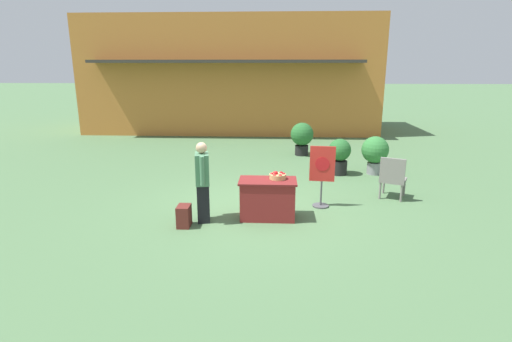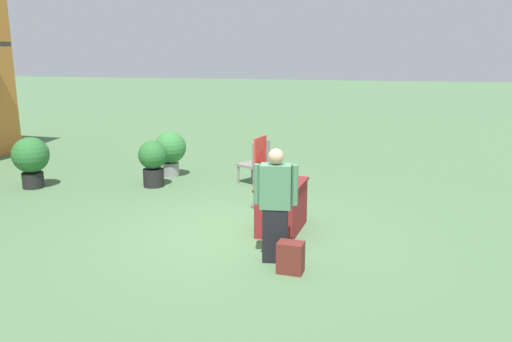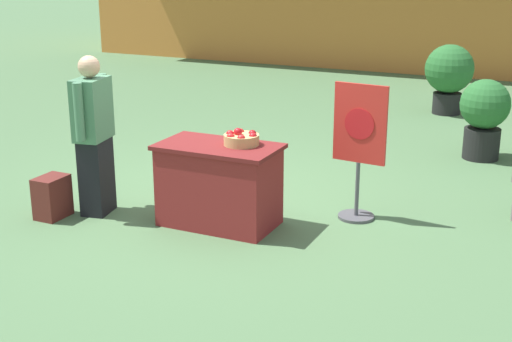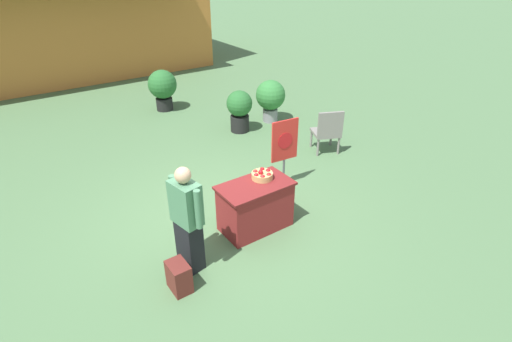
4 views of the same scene
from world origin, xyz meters
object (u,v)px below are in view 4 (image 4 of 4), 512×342
(person_visitor, at_px, (187,220))
(potted_plant_near_right, at_px, (271,97))
(display_table, at_px, (255,206))
(patio_chair, at_px, (328,130))
(apple_basket, at_px, (262,175))
(potted_plant_far_right, at_px, (163,87))
(backpack, at_px, (179,277))
(poster_board, at_px, (284,152))
(potted_plant_far_left, at_px, (240,109))

(person_visitor, distance_m, potted_plant_near_right, 5.65)
(display_table, height_order, patio_chair, patio_chair)
(apple_basket, distance_m, potted_plant_far_right, 5.88)
(backpack, height_order, poster_board, poster_board)
(person_visitor, relative_size, poster_board, 1.18)
(backpack, bearing_deg, poster_board, 24.66)
(patio_chair, xyz_separation_m, potted_plant_far_left, (-0.90, 2.11, 0.04))
(display_table, relative_size, poster_board, 0.85)
(poster_board, distance_m, potted_plant_near_right, 3.33)
(display_table, bearing_deg, potted_plant_far_right, 79.96)
(display_table, distance_m, backpack, 1.69)
(display_table, relative_size, patio_chair, 1.16)
(apple_basket, xyz_separation_m, potted_plant_near_right, (2.75, 3.43, -0.21))
(potted_plant_far_right, xyz_separation_m, potted_plant_near_right, (1.90, -2.38, -0.01))
(person_visitor, bearing_deg, apple_basket, 2.04)
(person_visitor, height_order, potted_plant_far_left, person_visitor)
(person_visitor, distance_m, patio_chair, 4.41)
(apple_basket, distance_m, poster_board, 1.16)
(apple_basket, height_order, potted_plant_far_right, potted_plant_far_right)
(potted_plant_far_right, relative_size, potted_plant_near_right, 1.03)
(potted_plant_far_left, bearing_deg, display_table, -119.55)
(person_visitor, height_order, backpack, person_visitor)
(potted_plant_near_right, bearing_deg, person_visitor, -138.29)
(apple_basket, relative_size, potted_plant_far_right, 0.30)
(poster_board, bearing_deg, display_table, -52.33)
(person_visitor, xyz_separation_m, poster_board, (2.42, 0.96, -0.08))
(display_table, xyz_separation_m, potted_plant_near_right, (2.95, 3.52, 0.25))
(poster_board, xyz_separation_m, potted_plant_far_left, (0.80, 2.72, -0.14))
(person_visitor, height_order, potted_plant_far_right, person_visitor)
(person_visitor, xyz_separation_m, potted_plant_near_right, (4.22, 3.76, -0.16))
(apple_basket, bearing_deg, patio_chair, 25.06)
(patio_chair, height_order, potted_plant_near_right, potted_plant_near_right)
(potted_plant_far_left, bearing_deg, potted_plant_near_right, 4.66)
(patio_chair, relative_size, potted_plant_near_right, 0.91)
(backpack, height_order, potted_plant_far_left, potted_plant_far_left)
(potted_plant_far_right, height_order, potted_plant_far_left, potted_plant_far_right)
(patio_chair, distance_m, potted_plant_near_right, 2.20)
(display_table, xyz_separation_m, patio_chair, (2.85, 1.33, 0.13))
(apple_basket, distance_m, person_visitor, 1.50)
(apple_basket, distance_m, backpack, 2.01)
(apple_basket, height_order, backpack, apple_basket)
(person_visitor, bearing_deg, patio_chair, 10.29)
(person_visitor, xyz_separation_m, backpack, (-0.33, -0.30, -0.60))
(backpack, xyz_separation_m, poster_board, (2.75, 1.26, 0.51))
(potted_plant_far_left, bearing_deg, person_visitor, -131.19)
(person_visitor, bearing_deg, backpack, -147.88)
(person_visitor, relative_size, potted_plant_near_right, 1.47)
(patio_chair, relative_size, potted_plant_far_right, 0.89)
(display_table, height_order, potted_plant_far_right, potted_plant_far_right)
(potted_plant_far_left, bearing_deg, potted_plant_far_right, 110.17)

